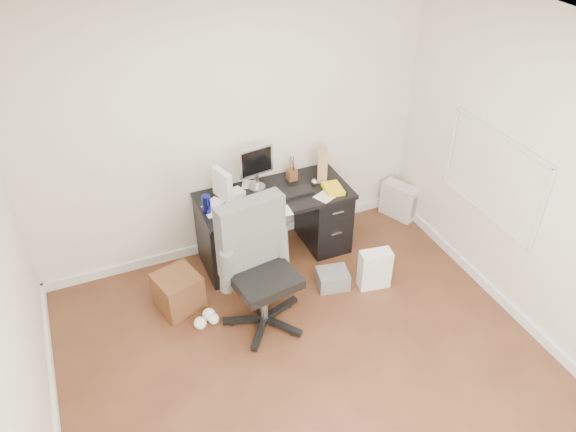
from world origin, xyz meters
The scene contains 18 objects.
ground centered at (0.00, 0.00, 0.00)m, with size 4.00×4.00×0.00m, color #452216.
room_shell centered at (0.03, 0.03, 1.66)m, with size 4.02×4.02×2.71m.
desk centered at (0.30, 1.65, 0.40)m, with size 1.50×0.70×0.75m.
loose_papers centered at (0.10, 1.60, 0.75)m, with size 1.10×0.60×0.00m, color white, non-canonical shape.
lcd_monitor centered at (0.18, 1.83, 0.98)m, with size 0.37×0.21×0.46m, color silver, non-canonical shape.
keyboard centered at (0.43, 1.58, 0.76)m, with size 0.47×0.16×0.03m, color black.
computer_mouse centered at (0.73, 1.65, 0.78)m, with size 0.07×0.07×0.07m, color silver.
travel_mug centered at (-0.39, 1.61, 0.84)m, with size 0.08×0.08×0.18m, color navy.
white_binder centered at (-0.18, 1.79, 0.90)m, with size 0.12×0.27×0.31m, color white.
magazine_file centered at (0.87, 1.76, 0.90)m, with size 0.12×0.25×0.29m, color #A67B50.
pen_cup centered at (0.57, 1.83, 0.89)m, with size 0.11×0.11×0.27m, color #5E2E1B, non-canonical shape.
yellow_book centered at (0.87, 1.49, 0.77)m, with size 0.19×0.24×0.04m, color yellow.
paper_remote centered at (0.22, 1.35, 0.76)m, with size 0.24×0.20×0.02m, color white, non-canonical shape.
office_chair centered at (-0.16, 0.78, 0.61)m, with size 0.69×0.69×1.22m, color #515351, non-canonical shape.
pc_tower centered at (1.86, 1.75, 0.20)m, with size 0.18×0.40×0.40m, color beige.
shopping_bag centered at (1.00, 0.82, 0.20)m, with size 0.30×0.22×0.41m, color white.
wicker_basket centered at (-0.81, 1.28, 0.19)m, with size 0.37×0.37×0.37m, color #452614.
desk_printer centered at (0.63, 0.97, 0.09)m, with size 0.30×0.24×0.17m, color slate.
Camera 1 is at (-1.37, -2.62, 3.77)m, focal length 35.00 mm.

